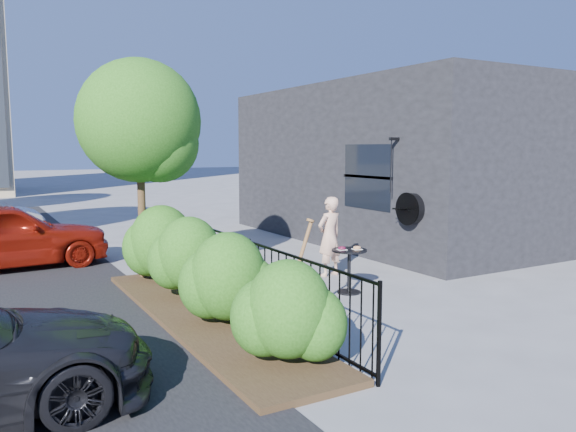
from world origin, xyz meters
TOP-DOWN VIEW (x-y plane):
  - ground at (0.00, 0.00)m, footprint 120.00×120.00m
  - shop_building at (5.50, 4.50)m, footprint 6.22×9.00m
  - fence at (-1.50, 0.00)m, footprint 0.05×6.05m
  - planting_bed at (-2.20, 0.00)m, footprint 1.30×6.00m
  - shrubs at (-2.10, 0.10)m, footprint 1.10×5.60m
  - patio_tree at (-2.24, 2.76)m, footprint 2.20×2.20m
  - cafe_table at (0.43, 0.18)m, footprint 0.59×0.59m
  - woman at (0.87, 1.41)m, footprint 0.61×0.45m
  - shovel at (-1.26, -0.91)m, footprint 0.52×0.20m
  - car_red at (-4.46, 5.14)m, footprint 4.08×1.85m

SIDE VIEW (x-z plane):
  - ground at x=0.00m, z-range 0.00..0.00m
  - planting_bed at x=-2.20m, z-range 0.00..0.08m
  - cafe_table at x=0.43m, z-range 0.12..0.91m
  - fence at x=-1.50m, z-range 0.01..1.11m
  - shovel at x=-1.26m, z-range -0.09..1.41m
  - car_red at x=-4.46m, z-range 0.00..1.36m
  - shrubs at x=-2.10m, z-range 0.08..1.32m
  - woman at x=0.87m, z-range 0.00..1.51m
  - shop_building at x=5.50m, z-range 0.00..4.00m
  - patio_tree at x=-2.24m, z-range 0.79..4.73m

